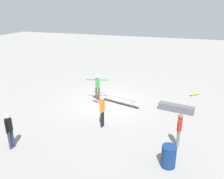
{
  "coord_description": "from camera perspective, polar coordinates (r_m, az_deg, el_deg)",
  "views": [
    {
      "loc": [
        -4.33,
        12.16,
        5.67
      ],
      "look_at": [
        -0.35,
        0.3,
        1.0
      ],
      "focal_mm": 37.07,
      "sensor_mm": 36.0,
      "label": 1
    }
  ],
  "objects": [
    {
      "name": "bystander_black_shirt",
      "position": [
        10.37,
        -24.0,
        -8.87
      ],
      "size": [
        0.22,
        0.36,
        1.59
      ],
      "rotation": [
        0.0,
        0.0,
        4.68
      ],
      "color": "#2D3351",
      "rests_on": "ground_plane"
    },
    {
      "name": "bystander_orange_shirt",
      "position": [
        11.11,
        -2.45,
        -4.93
      ],
      "size": [
        0.22,
        0.36,
        1.61
      ],
      "rotation": [
        0.0,
        0.0,
        4.68
      ],
      "color": "black",
      "rests_on": "ground_plane"
    },
    {
      "name": "skateboard_main",
      "position": [
        14.17,
        -3.39,
        -2.83
      ],
      "size": [
        0.82,
        0.31,
        0.09
      ],
      "rotation": [
        0.0,
        0.0,
        3.05
      ],
      "color": "#E05993",
      "rests_on": "ground_plane"
    },
    {
      "name": "trash_bin",
      "position": [
        9.03,
        13.78,
        -15.7
      ],
      "size": [
        0.54,
        0.54,
        0.85
      ],
      "primitive_type": "cylinder",
      "color": "navy",
      "rests_on": "ground_plane"
    },
    {
      "name": "skate_ledge",
      "position": [
        13.44,
        15.52,
        -4.42
      ],
      "size": [
        1.98,
        0.74,
        0.37
      ],
      "primitive_type": "cube",
      "rotation": [
        0.0,
        0.0,
        -0.16
      ],
      "color": "#595960",
      "rests_on": "ground_plane"
    },
    {
      "name": "bystander_red_shirt",
      "position": [
        10.01,
        16.24,
        -9.23
      ],
      "size": [
        0.21,
        0.34,
        1.5
      ],
      "rotation": [
        0.0,
        0.0,
        4.6
      ],
      "color": "slate",
      "rests_on": "ground_plane"
    },
    {
      "name": "ground_plane",
      "position": [
        14.1,
        -0.95,
        -3.24
      ],
      "size": [
        60.0,
        60.0,
        0.0
      ],
      "primitive_type": "plane",
      "color": "gray"
    },
    {
      "name": "grind_rail",
      "position": [
        14.1,
        0.65,
        -2.46
      ],
      "size": [
        3.26,
        1.1,
        0.41
      ],
      "rotation": [
        0.0,
        0.0,
        -0.26
      ],
      "color": "black",
      "rests_on": "ground_plane"
    },
    {
      "name": "loose_skateboard_yellow",
      "position": [
        16.18,
        19.75,
        -1.04
      ],
      "size": [
        0.66,
        0.75,
        0.09
      ],
      "rotation": [
        0.0,
        0.0,
        4.04
      ],
      "color": "yellow",
      "rests_on": "ground_plane"
    },
    {
      "name": "skater_main",
      "position": [
        14.09,
        -3.6,
        0.92
      ],
      "size": [
        1.32,
        0.39,
        1.66
      ],
      "rotation": [
        0.0,
        0.0,
        3.38
      ],
      "color": "brown",
      "rests_on": "ground_plane"
    }
  ]
}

